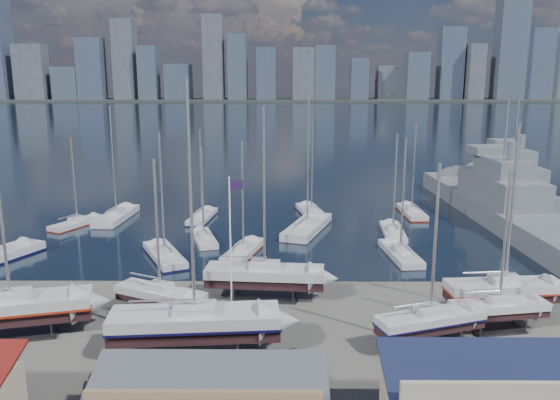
{
  "coord_description": "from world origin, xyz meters",
  "views": [
    {
      "loc": [
        3.93,
        -50.11,
        18.79
      ],
      "look_at": [
        3.53,
        8.0,
        6.38
      ],
      "focal_mm": 35.0,
      "sensor_mm": 36.0,
      "label": 1
    }
  ],
  "objects_px": {
    "naval_ship_west": "(511,189)",
    "flagpole": "(232,243)",
    "naval_ship_east": "(499,207)",
    "car_a": "(102,390)"
  },
  "relations": [
    {
      "from": "flagpole",
      "to": "naval_ship_east",
      "type": "bearing_deg",
      "value": 46.13
    },
    {
      "from": "naval_ship_east",
      "to": "flagpole",
      "type": "distance_m",
      "value": 50.1
    },
    {
      "from": "naval_ship_west",
      "to": "flagpole",
      "type": "xyz_separation_m",
      "value": [
        -41.68,
        -49.52,
        5.3
      ]
    },
    {
      "from": "naval_ship_west",
      "to": "flagpole",
      "type": "height_order",
      "value": "naval_ship_west"
    },
    {
      "from": "naval_ship_west",
      "to": "car_a",
      "type": "relative_size",
      "value": 10.95
    },
    {
      "from": "naval_ship_west",
      "to": "car_a",
      "type": "xyz_separation_m",
      "value": [
        -48.7,
        -59.37,
        -0.99
      ]
    },
    {
      "from": "naval_ship_west",
      "to": "car_a",
      "type": "distance_m",
      "value": 76.79
    },
    {
      "from": "naval_ship_east",
      "to": "car_a",
      "type": "height_order",
      "value": "naval_ship_east"
    },
    {
      "from": "car_a",
      "to": "naval_ship_west",
      "type": "bearing_deg",
      "value": 28.33
    },
    {
      "from": "naval_ship_west",
      "to": "naval_ship_east",
      "type": "bearing_deg",
      "value": 153.83
    }
  ]
}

